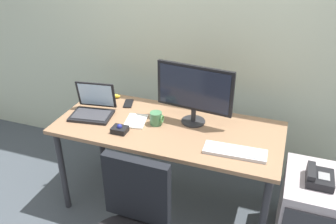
% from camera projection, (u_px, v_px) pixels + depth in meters
% --- Properties ---
extents(ground_plane, '(8.00, 8.00, 0.00)m').
position_uv_depth(ground_plane, '(168.00, 204.00, 3.01)').
color(ground_plane, '#444B52').
extents(back_wall, '(6.00, 0.10, 2.80)m').
position_uv_depth(back_wall, '(198.00, 16.00, 2.92)').
color(back_wall, beige).
rests_on(back_wall, ground).
extents(desk, '(1.66, 0.73, 0.76)m').
position_uv_depth(desk, '(168.00, 135.00, 2.68)').
color(desk, '#977050').
rests_on(desk, ground).
extents(file_cabinet, '(0.42, 0.53, 0.59)m').
position_uv_depth(file_cabinet, '(310.00, 213.00, 2.50)').
color(file_cabinet, '#BDB0B4').
rests_on(file_cabinet, ground).
extents(desk_phone, '(0.17, 0.20, 0.09)m').
position_uv_depth(desk_phone, '(319.00, 177.00, 2.33)').
color(desk_phone, black).
rests_on(desk_phone, file_cabinet).
extents(monitor_main, '(0.58, 0.18, 0.45)m').
position_uv_depth(monitor_main, '(194.00, 91.00, 2.57)').
color(monitor_main, '#262628').
rests_on(monitor_main, desk).
extents(keyboard, '(0.42, 0.15, 0.03)m').
position_uv_depth(keyboard, '(235.00, 151.00, 2.34)').
color(keyboard, silver).
rests_on(keyboard, desk).
extents(laptop, '(0.35, 0.31, 0.24)m').
position_uv_depth(laptop, '(93.00, 108.00, 2.78)').
color(laptop, black).
rests_on(laptop, desk).
extents(trackball_mouse, '(0.11, 0.09, 0.07)m').
position_uv_depth(trackball_mouse, '(120.00, 129.00, 2.56)').
color(trackball_mouse, black).
rests_on(trackball_mouse, desk).
extents(coffee_mug, '(0.10, 0.09, 0.10)m').
position_uv_depth(coffee_mug, '(156.00, 119.00, 2.64)').
color(coffee_mug, '#467F52').
rests_on(coffee_mug, desk).
extents(paper_notepad, '(0.18, 0.23, 0.01)m').
position_uv_depth(paper_notepad, '(136.00, 121.00, 2.70)').
color(paper_notepad, white).
rests_on(paper_notepad, desk).
extents(cell_phone, '(0.10, 0.16, 0.01)m').
position_uv_depth(cell_phone, '(128.00, 104.00, 2.95)').
color(cell_phone, black).
rests_on(cell_phone, desk).
extents(banana, '(0.20, 0.09, 0.04)m').
position_uv_depth(banana, '(109.00, 96.00, 3.04)').
color(banana, yellow).
rests_on(banana, desk).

